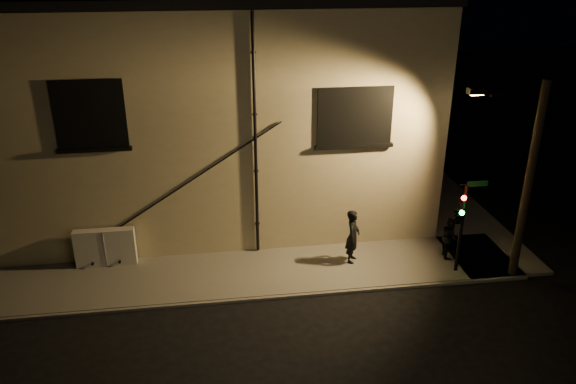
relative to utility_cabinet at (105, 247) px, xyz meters
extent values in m
plane|color=black|center=(7.07, -2.70, -0.79)|extent=(90.00, 90.00, 0.00)
cube|color=#64625A|center=(4.07, -1.20, -0.73)|extent=(20.00, 3.00, 0.12)
cube|color=#64625A|center=(13.57, 5.30, -0.73)|extent=(3.00, 16.00, 0.12)
cube|color=#C4B68D|center=(4.07, 6.30, 3.46)|extent=(16.00, 12.00, 8.50)
cube|color=black|center=(0.07, 0.28, 4.61)|extent=(2.20, 0.10, 2.20)
cube|color=black|center=(0.07, 0.29, 4.61)|extent=(1.98, 0.05, 1.98)
cube|color=black|center=(8.67, 0.28, 4.21)|extent=(2.60, 0.10, 2.00)
cube|color=#A5B28C|center=(8.67, 0.29, 4.21)|extent=(2.38, 0.05, 1.78)
cylinder|color=black|center=(5.27, 0.22, 3.52)|extent=(0.11, 0.11, 8.30)
cylinder|color=black|center=(3.07, 0.25, 2.21)|extent=(5.96, 0.04, 3.75)
cylinder|color=black|center=(3.19, 0.25, 2.27)|extent=(5.96, 0.04, 3.75)
cube|color=silver|center=(0.00, 0.00, 0.00)|extent=(2.03, 0.34, 1.33)
imported|color=black|center=(8.46, -0.97, 0.30)|extent=(0.72, 0.84, 1.93)
imported|color=black|center=(11.93, -1.13, 0.09)|extent=(0.68, 0.82, 1.51)
cylinder|color=black|center=(11.82, -2.09, 0.89)|extent=(0.12, 0.12, 3.12)
imported|color=black|center=(11.60, -2.21, 1.55)|extent=(0.84, 1.92, 0.76)
sphere|color=#FF140C|center=(11.62, -2.39, 2.17)|extent=(0.17, 0.17, 0.17)
sphere|color=#14FF3F|center=(11.62, -2.39, 1.65)|extent=(0.17, 0.17, 0.17)
cube|color=#0C4C1E|center=(12.17, -2.09, 2.50)|extent=(0.70, 0.03, 0.18)
cylinder|color=black|center=(13.63, -2.54, 2.56)|extent=(0.28, 0.28, 6.70)
cylinder|color=black|center=(12.83, -1.99, 5.45)|extent=(1.70, 0.93, 0.10)
cube|color=black|center=(12.03, -1.44, 5.35)|extent=(0.55, 0.28, 0.18)
cube|color=#FFC672|center=(12.03, -1.44, 5.25)|extent=(0.42, 0.20, 0.04)
camera|label=1|loc=(3.80, -17.62, 9.37)|focal=35.00mm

